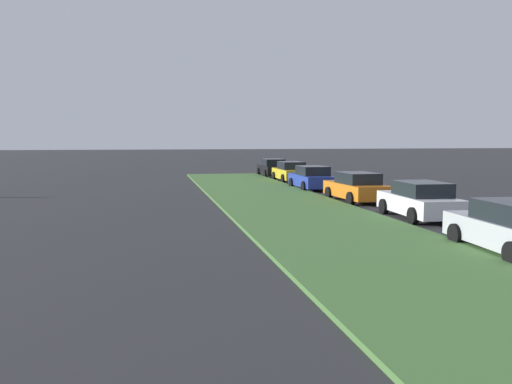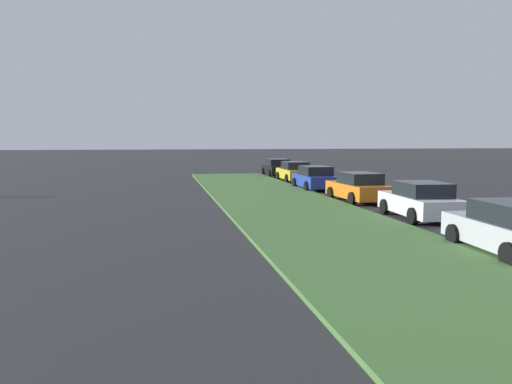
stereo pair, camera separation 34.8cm
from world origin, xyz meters
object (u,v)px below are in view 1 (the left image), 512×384
Objects in this scene: parked_car_orange at (356,187)px; parked_car_white at (420,201)px; parked_car_yellow at (291,172)px; parked_car_black at (273,168)px; parked_car_blue at (312,178)px.

parked_car_white is at bearing 179.84° from parked_car_orange.
parked_car_black is (5.28, 0.11, 0.00)m from parked_car_yellow.
parked_car_white is at bearing -177.48° from parked_car_blue.
parked_car_white and parked_car_yellow have the same top height.
parked_car_white is 1.01× the size of parked_car_yellow.
parked_car_orange is 12.54m from parked_car_yellow.
parked_car_white and parked_car_orange have the same top height.
parked_car_blue is 11.50m from parked_car_black.
parked_car_blue is at bearing 0.10° from parked_car_orange.
parked_car_yellow is 1.00× the size of parked_car_black.
parked_car_yellow is 5.28m from parked_car_black.
parked_car_blue is (12.10, 0.62, 0.00)m from parked_car_white.
parked_car_blue is (6.32, 0.34, 0.00)m from parked_car_orange.
parked_car_orange is 17.82m from parked_car_black.
parked_car_orange is 1.02× the size of parked_car_yellow.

